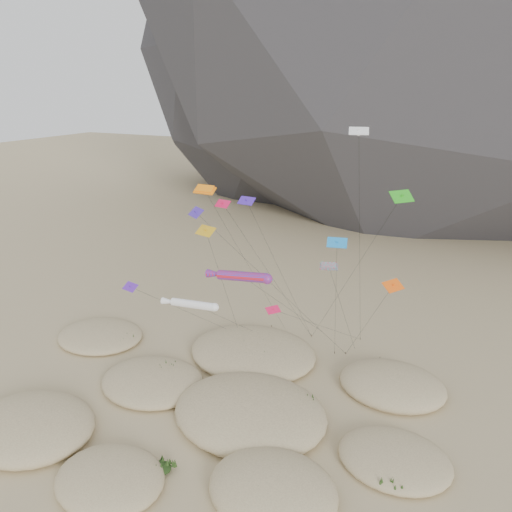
{
  "coord_description": "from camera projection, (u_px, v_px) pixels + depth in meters",
  "views": [
    {
      "loc": [
        22.73,
        -36.04,
        33.91
      ],
      "look_at": [
        -0.29,
        12.0,
        15.42
      ],
      "focal_mm": 35.0,
      "sensor_mm": 36.0,
      "label": 1
    }
  ],
  "objects": [
    {
      "name": "kite_stakes",
      "position": [
        314.0,
        341.0,
        68.93
      ],
      "size": [
        19.46,
        6.24,
        0.3
      ],
      "color": "#3F2D1E",
      "rests_on": "ground"
    },
    {
      "name": "rainbow_tube_kite",
      "position": [
        240.0,
        276.0,
        56.07
      ],
      "size": [
        9.59,
        16.39,
        14.3
      ],
      "color": "red",
      "rests_on": "ground"
    },
    {
      "name": "ground",
      "position": [
        208.0,
        433.0,
        51.1
      ],
      "size": [
        500.0,
        500.0,
        0.0
      ],
      "primitive_type": "plane",
      "color": "#CCB789",
      "rests_on": "ground"
    },
    {
      "name": "dune_grass",
      "position": [
        220.0,
        406.0,
        53.9
      ],
      "size": [
        44.23,
        27.46,
        1.56
      ],
      "color": "black",
      "rests_on": "ground"
    },
    {
      "name": "multi_parafoil",
      "position": [
        329.0,
        268.0,
        53.14
      ],
      "size": [
        2.1,
        11.89,
        15.92
      ],
      "color": "red",
      "rests_on": "ground"
    },
    {
      "name": "delta_kites",
      "position": [
        277.0,
        234.0,
        53.34
      ],
      "size": [
        32.38,
        21.17,
        29.76
      ],
      "color": "#571DAE",
      "rests_on": "ground"
    },
    {
      "name": "white_tube_kite",
      "position": [
        191.0,
        304.0,
        54.4
      ],
      "size": [
        7.25,
        16.21,
        11.82
      ],
      "color": "white",
      "rests_on": "ground"
    },
    {
      "name": "dunes",
      "position": [
        218.0,
        400.0,
        55.2
      ],
      "size": [
        53.43,
        36.78,
        3.63
      ],
      "color": "#CCB789",
      "rests_on": "ground"
    },
    {
      "name": "orange_parafoil",
      "position": [
        206.0,
        192.0,
        55.08
      ],
      "size": [
        5.61,
        14.66,
        23.33
      ],
      "color": "orange",
      "rests_on": "ground"
    }
  ]
}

